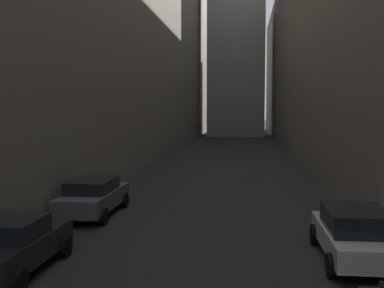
# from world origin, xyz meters

# --- Properties ---
(ground_plane) EXTENTS (264.00, 264.00, 0.00)m
(ground_plane) POSITION_xyz_m (0.00, 48.00, 0.00)
(ground_plane) COLOR #232326
(building_block_left) EXTENTS (15.61, 108.00, 25.77)m
(building_block_left) POSITION_xyz_m (-13.30, 50.00, 12.88)
(building_block_left) COLOR #756B5B
(building_block_left) RESTS_ON ground
(building_block_right) EXTENTS (11.63, 108.00, 19.86)m
(building_block_right) POSITION_xyz_m (11.32, 50.00, 9.93)
(building_block_right) COLOR #60594F
(building_block_right) RESTS_ON ground
(parked_car_left_third) EXTENTS (1.96, 3.95, 1.41)m
(parked_car_left_third) POSITION_xyz_m (-4.40, 19.53, 0.72)
(parked_car_left_third) COLOR black
(parked_car_left_third) RESTS_ON ground
(parked_car_left_far) EXTENTS (1.90, 4.41, 1.41)m
(parked_car_left_far) POSITION_xyz_m (-4.40, 26.03, 0.74)
(parked_car_left_far) COLOR #4C4C51
(parked_car_left_far) RESTS_ON ground
(parked_car_right_far) EXTENTS (1.95, 4.23, 1.45)m
(parked_car_right_far) POSITION_xyz_m (4.40, 21.47, 0.76)
(parked_car_right_far) COLOR silver
(parked_car_right_far) RESTS_ON ground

